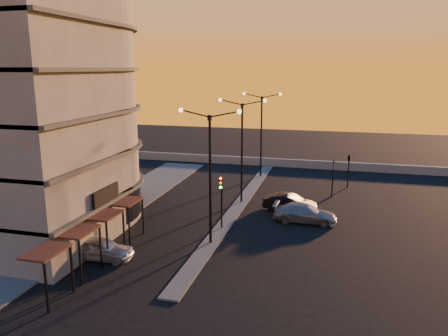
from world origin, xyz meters
TOP-DOWN VIEW (x-y plane):
  - ground at (0.00, 0.00)m, footprint 120.00×120.00m
  - sidewalk_west at (-10.50, 4.00)m, footprint 5.00×40.00m
  - median at (0.00, 10.00)m, footprint 1.20×36.00m
  - parapet at (2.00, 26.00)m, footprint 44.00×0.50m
  - building at (-14.00, 0.03)m, footprint 14.35×17.08m
  - streetlamp_near at (0.00, 0.00)m, footprint 4.32×0.32m
  - streetlamp_mid at (0.00, 10.00)m, footprint 4.32×0.32m
  - streetlamp_far at (0.00, 20.00)m, footprint 4.32×0.32m
  - traffic_light_main at (0.00, 2.87)m, footprint 0.28×0.44m
  - signal_east_a at (8.00, 14.00)m, footprint 0.13×0.16m
  - signal_east_b at (9.50, 18.00)m, footprint 0.42×1.99m
  - car_hatchback at (-6.15, -4.16)m, footprint 4.30×1.92m
  - car_sedan at (4.57, 8.67)m, footprint 4.72×2.33m
  - car_wagon at (6.04, 6.32)m, footprint 5.07×2.17m

SIDE VIEW (x-z plane):
  - ground at x=0.00m, z-range 0.00..0.00m
  - sidewalk_west at x=-10.50m, z-range 0.00..0.12m
  - median at x=0.00m, z-range 0.00..0.12m
  - parapet at x=2.00m, z-range 0.00..1.00m
  - car_hatchback at x=-6.15m, z-range 0.00..1.44m
  - car_wagon at x=6.04m, z-range 0.00..1.46m
  - car_sedan at x=4.57m, z-range 0.00..1.49m
  - signal_east_a at x=8.00m, z-range 0.13..3.73m
  - traffic_light_main at x=0.00m, z-range 0.76..5.01m
  - signal_east_b at x=9.50m, z-range 1.30..4.90m
  - streetlamp_near at x=0.00m, z-range 0.84..10.35m
  - streetlamp_mid at x=0.00m, z-range 0.84..10.35m
  - streetlamp_far at x=0.00m, z-range 0.84..10.35m
  - building at x=-14.00m, z-range -0.59..24.41m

